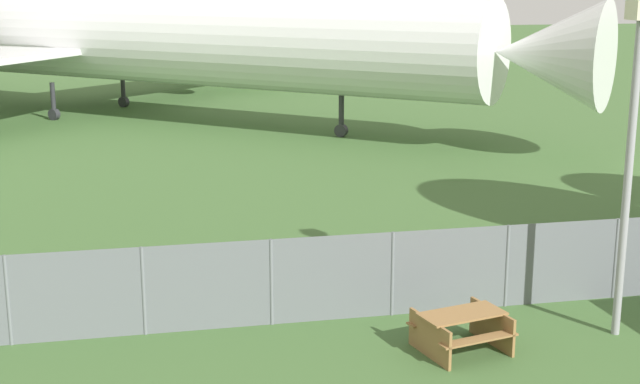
% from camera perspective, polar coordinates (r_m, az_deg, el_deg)
% --- Properties ---
extents(perimeter_fence, '(56.07, 0.07, 1.82)m').
position_cam_1_polar(perimeter_fence, '(18.66, 4.65, -5.25)').
color(perimeter_fence, slate).
rests_on(perimeter_fence, ground).
extents(airplane, '(40.00, 35.03, 12.68)m').
position_cam_1_polar(airplane, '(46.88, -13.39, 9.61)').
color(airplane, white).
rests_on(airplane, ground).
extents(picnic_bench_open_grass, '(1.88, 1.73, 0.76)m').
position_cam_1_polar(picnic_bench_open_grass, '(17.25, 9.04, -8.55)').
color(picnic_bench_open_grass, olive).
rests_on(picnic_bench_open_grass, ground).
extents(light_mast, '(0.44, 0.44, 6.52)m').
position_cam_1_polar(light_mast, '(17.83, 19.33, 3.65)').
color(light_mast, '#99999E').
rests_on(light_mast, ground).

